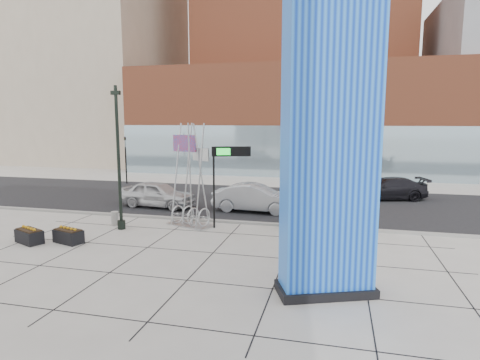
% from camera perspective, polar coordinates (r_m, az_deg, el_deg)
% --- Properties ---
extents(ground, '(160.00, 160.00, 0.00)m').
position_cam_1_polar(ground, '(18.30, -5.91, -9.05)').
color(ground, '#9E9991').
rests_on(ground, ground).
extents(street_asphalt, '(80.00, 12.00, 0.02)m').
position_cam_1_polar(street_asphalt, '(27.62, 1.06, -2.98)').
color(street_asphalt, black).
rests_on(street_asphalt, ground).
extents(curb_edge, '(80.00, 0.30, 0.12)m').
position_cam_1_polar(curb_edge, '(21.94, -2.40, -5.87)').
color(curb_edge, gray).
rests_on(curb_edge, ground).
extents(tower_podium, '(34.00, 10.00, 11.00)m').
position_cam_1_polar(tower_podium, '(43.69, 7.33, 8.41)').
color(tower_podium, '#A04C2E').
rests_on(tower_podium, ground).
extents(tower_glass_front, '(34.00, 0.60, 5.00)m').
position_cam_1_polar(tower_glass_front, '(39.04, 6.45, 4.02)').
color(tower_glass_front, '#8CA5B2').
rests_on(tower_glass_front, ground).
extents(building_beige_left, '(18.00, 20.00, 34.00)m').
position_cam_1_polar(building_beige_left, '(60.77, -19.35, 18.93)').
color(building_beige_left, gray).
rests_on(building_beige_left, ground).
extents(blue_pylon, '(3.33, 2.37, 10.17)m').
position_cam_1_polar(blue_pylon, '(12.50, 12.70, 5.59)').
color(blue_pylon, '#0D3BCA').
rests_on(blue_pylon, ground).
extents(lamp_post, '(0.45, 0.40, 7.18)m').
position_cam_1_polar(lamp_post, '(20.94, -16.81, 1.10)').
color(lamp_post, black).
rests_on(lamp_post, ground).
extents(public_art_sculpture, '(2.63, 1.90, 5.40)m').
position_cam_1_polar(public_art_sculpture, '(21.17, -7.03, -2.70)').
color(public_art_sculpture, '#B7BABC').
rests_on(public_art_sculpture, ground).
extents(concrete_bollard, '(0.38, 0.38, 0.75)m').
position_cam_1_polar(concrete_bollard, '(22.20, -17.37, -5.26)').
color(concrete_bollard, gray).
rests_on(concrete_bollard, ground).
extents(overhead_street_sign, '(1.93, 0.79, 4.19)m').
position_cam_1_polar(overhead_street_sign, '(20.03, -1.82, 3.04)').
color(overhead_street_sign, black).
rests_on(overhead_street_sign, ground).
extents(round_planter_east, '(1.05, 1.05, 2.62)m').
position_cam_1_polar(round_planter_east, '(19.96, 16.53, -4.19)').
color(round_planter_east, '#98CDC6').
rests_on(round_planter_east, ground).
extents(round_planter_mid, '(1.08, 1.08, 2.71)m').
position_cam_1_polar(round_planter_mid, '(20.41, 7.60, -3.52)').
color(round_planter_mid, '#98CDC6').
rests_on(round_planter_mid, ground).
extents(round_planter_west, '(1.01, 1.01, 2.53)m').
position_cam_1_polar(round_planter_west, '(20.58, 7.51, -3.65)').
color(round_planter_west, '#98CDC6').
rests_on(round_planter_west, ground).
extents(box_planter_north, '(1.54, 1.17, 0.76)m').
position_cam_1_polar(box_planter_north, '(20.61, -27.78, -6.98)').
color(box_planter_north, black).
rests_on(box_planter_north, ground).
extents(box_planter_south, '(1.50, 1.05, 0.75)m').
position_cam_1_polar(box_planter_south, '(19.89, -23.22, -7.24)').
color(box_planter_south, black).
rests_on(box_planter_south, ground).
extents(car_white_west, '(5.01, 2.41, 1.65)m').
position_cam_1_polar(car_white_west, '(26.13, -11.62, -1.99)').
color(car_white_west, silver).
rests_on(car_white_west, ground).
extents(car_silver_mid, '(5.15, 2.01, 1.67)m').
position_cam_1_polar(car_silver_mid, '(24.27, 2.14, -2.60)').
color(car_silver_mid, '#A7AAAF').
rests_on(car_silver_mid, ground).
extents(car_dark_east, '(5.68, 3.45, 1.54)m').
position_cam_1_polar(car_dark_east, '(29.84, 20.24, -1.16)').
color(car_dark_east, black).
rests_on(car_dark_east, ground).
extents(traffic_signal, '(0.15, 0.18, 4.10)m').
position_cam_1_polar(traffic_signal, '(36.31, -15.94, 3.10)').
color(traffic_signal, black).
rests_on(traffic_signal, ground).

